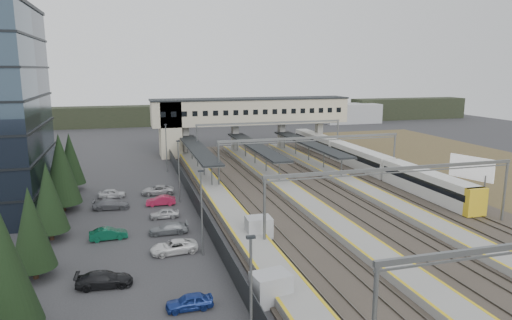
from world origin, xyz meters
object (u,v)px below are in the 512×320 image
object	(u,v)px
relay_cabin_far	(259,228)
footbridge	(238,114)
relay_cabin_near	(271,288)
billboard	(471,169)
train	(361,159)

from	to	relation	value
relay_cabin_far	footbridge	xyz separation A→B (m)	(9.57, 47.57, 6.77)
relay_cabin_near	relay_cabin_far	distance (m)	12.78
relay_cabin_near	billboard	bearing A→B (deg)	30.17
relay_cabin_near	billboard	xyz separation A→B (m)	(34.99, 20.34, 2.50)
relay_cabin_far	train	world-z (taller)	train
train	billboard	size ratio (longest dim) A/B	9.23
relay_cabin_near	footbridge	xyz separation A→B (m)	(12.28, 60.06, 6.79)
relay_cabin_far	billboard	bearing A→B (deg)	13.68
relay_cabin_far	footbridge	world-z (taller)	footbridge
relay_cabin_near	footbridge	bearing A→B (deg)	78.45
footbridge	train	bearing A→B (deg)	-52.36
relay_cabin_far	billboard	size ratio (longest dim) A/B	0.44
billboard	relay_cabin_far	bearing A→B (deg)	-166.32
relay_cabin_near	train	world-z (taller)	train
relay_cabin_far	train	size ratio (longest dim) A/B	0.05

